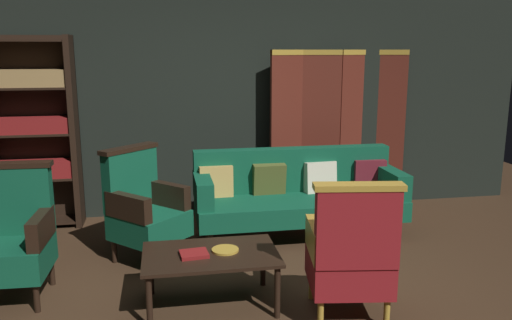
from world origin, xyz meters
The scene contains 11 objects.
ground_plane centered at (0.00, 0.00, 0.00)m, with size 10.00×10.00×0.00m, color #3D2819.
back_wall centered at (0.00, 2.45, 1.40)m, with size 7.20×0.10×2.80m, color black.
folding_screen centered at (1.27, 2.32, 0.99)m, with size 1.73×0.34×1.90m.
bookshelf centered at (-2.15, 2.20, 1.06)m, with size 0.90×0.32×2.05m.
velvet_couch centered at (0.55, 1.46, 0.46)m, with size 2.12×0.78×0.88m.
coffee_table centered at (-0.48, 0.05, 0.37)m, with size 1.00×0.64×0.42m.
armchair_gilt_accent centered at (0.48, -0.31, 0.49)m, with size 0.66×0.65×1.04m.
armchair_wing_left centered at (-1.97, 0.47, 0.49)m, with size 0.61×0.60×1.04m.
armchair_wing_right centered at (-0.99, 1.05, 0.49)m, with size 0.82×0.82×1.04m.
book_red_leather centered at (-0.60, 0.01, 0.43)m, with size 0.20×0.17×0.03m, color maroon.
brass_tray centered at (-0.37, 0.06, 0.43)m, with size 0.20×0.20×0.02m, color gold.
Camera 1 is at (-0.79, -3.57, 1.89)m, focal length 36.37 mm.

